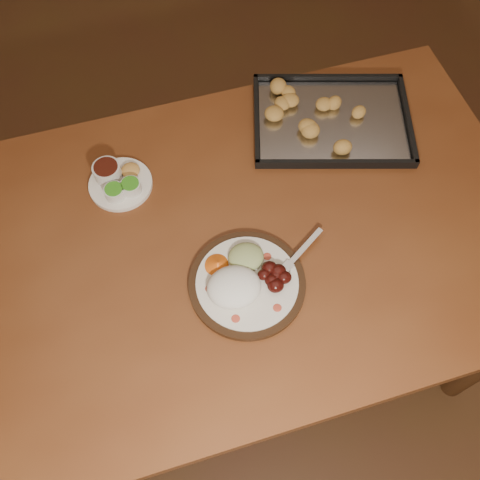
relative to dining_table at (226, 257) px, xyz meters
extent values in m
plane|color=#50291B|center=(0.07, 0.19, -0.65)|extent=(4.00, 4.00, 0.00)
cube|color=brown|center=(0.00, 0.00, 0.08)|extent=(1.59, 1.06, 0.04)
cylinder|color=#432714|center=(0.64, 0.45, -0.30)|extent=(0.07, 0.07, 0.71)
cylinder|color=black|center=(0.03, -0.13, 0.10)|extent=(0.26, 0.26, 0.02)
cylinder|color=silver|center=(0.03, -0.13, 0.11)|extent=(0.23, 0.23, 0.01)
ellipsoid|color=#BC412D|center=(-0.01, -0.21, 0.12)|extent=(0.02, 0.02, 0.00)
ellipsoid|color=#BC412D|center=(0.08, -0.20, 0.12)|extent=(0.02, 0.02, 0.00)
ellipsoid|color=#BC412D|center=(0.09, -0.07, 0.12)|extent=(0.02, 0.02, 0.00)
ellipsoid|color=#BC412D|center=(-0.06, -0.13, 0.12)|extent=(0.02, 0.02, 0.00)
ellipsoid|color=white|center=(0.00, -0.14, 0.13)|extent=(0.14, 0.13, 0.05)
ellipsoid|color=#410C09|center=(0.08, -0.14, 0.13)|extent=(0.03, 0.03, 0.03)
ellipsoid|color=#410C09|center=(0.10, -0.12, 0.13)|extent=(0.03, 0.03, 0.03)
ellipsoid|color=#410C09|center=(0.08, -0.11, 0.13)|extent=(0.03, 0.03, 0.03)
ellipsoid|color=#410C09|center=(0.11, -0.14, 0.13)|extent=(0.03, 0.03, 0.03)
ellipsoid|color=#410C09|center=(0.07, -0.12, 0.13)|extent=(0.03, 0.03, 0.03)
ellipsoid|color=#410C09|center=(0.10, -0.13, 0.13)|extent=(0.03, 0.03, 0.03)
ellipsoid|color=#410C09|center=(0.09, -0.15, 0.13)|extent=(0.03, 0.03, 0.03)
ellipsoid|color=tan|center=(0.04, -0.07, 0.13)|extent=(0.10, 0.09, 0.03)
cone|color=#D95913|center=(-0.03, -0.08, 0.12)|extent=(0.08, 0.08, 0.03)
cube|color=silver|center=(0.18, -0.07, 0.12)|extent=(0.11, 0.09, 0.00)
cube|color=silver|center=(0.12, -0.11, 0.12)|extent=(0.04, 0.04, 0.00)
cylinder|color=silver|center=(0.11, -0.13, 0.12)|extent=(0.02, 0.02, 0.00)
cylinder|color=silver|center=(0.11, -0.13, 0.12)|extent=(0.02, 0.02, 0.00)
cylinder|color=silver|center=(0.10, -0.12, 0.12)|extent=(0.02, 0.02, 0.00)
cylinder|color=silver|center=(0.10, -0.12, 0.12)|extent=(0.02, 0.02, 0.00)
cylinder|color=white|center=(-0.23, 0.20, 0.10)|extent=(0.16, 0.16, 0.01)
cylinder|color=silver|center=(-0.24, 0.16, 0.12)|extent=(0.05, 0.05, 0.03)
cylinder|color=#38911D|center=(-0.24, 0.16, 0.14)|extent=(0.04, 0.04, 0.00)
cylinder|color=silver|center=(-0.20, 0.17, 0.12)|extent=(0.05, 0.05, 0.03)
cylinder|color=#38911D|center=(-0.20, 0.17, 0.14)|extent=(0.04, 0.04, 0.00)
cylinder|color=silver|center=(-0.25, 0.22, 0.13)|extent=(0.07, 0.07, 0.04)
cylinder|color=#38110A|center=(-0.25, 0.22, 0.15)|extent=(0.06, 0.06, 0.00)
ellipsoid|color=#ECB353|center=(-0.20, 0.22, 0.12)|extent=(0.05, 0.05, 0.02)
cube|color=black|center=(0.34, 0.30, 0.10)|extent=(0.46, 0.37, 0.01)
cube|color=black|center=(0.37, 0.44, 0.11)|extent=(0.41, 0.09, 0.02)
cube|color=black|center=(0.31, 0.15, 0.11)|extent=(0.41, 0.09, 0.02)
cube|color=black|center=(0.54, 0.26, 0.11)|extent=(0.07, 0.30, 0.02)
cube|color=black|center=(0.14, 0.33, 0.11)|extent=(0.07, 0.30, 0.02)
cube|color=silver|center=(0.34, 0.30, 0.11)|extent=(0.43, 0.34, 0.00)
ellipsoid|color=#B48C3F|center=(0.39, 0.29, 0.12)|extent=(0.05, 0.04, 0.03)
ellipsoid|color=#B48C3F|center=(0.44, 0.31, 0.12)|extent=(0.06, 0.06, 0.03)
ellipsoid|color=#B48C3F|center=(0.38, 0.37, 0.12)|extent=(0.06, 0.06, 0.03)
ellipsoid|color=#B48C3F|center=(0.33, 0.35, 0.12)|extent=(0.05, 0.05, 0.03)
ellipsoid|color=#B48C3F|center=(0.29, 0.36, 0.12)|extent=(0.06, 0.06, 0.03)
ellipsoid|color=#B48C3F|center=(0.29, 0.31, 0.12)|extent=(0.06, 0.05, 0.03)
ellipsoid|color=#B48C3F|center=(0.23, 0.30, 0.12)|extent=(0.06, 0.05, 0.03)
ellipsoid|color=#B48C3F|center=(0.28, 0.24, 0.12)|extent=(0.06, 0.06, 0.03)
ellipsoid|color=#B48C3F|center=(0.31, 0.25, 0.12)|extent=(0.05, 0.05, 0.03)
ellipsoid|color=#B48C3F|center=(0.36, 0.22, 0.12)|extent=(0.06, 0.06, 0.03)
ellipsoid|color=#B48C3F|center=(0.38, 0.27, 0.12)|extent=(0.06, 0.06, 0.03)
camera|label=1|loc=(-0.07, -0.60, 1.20)|focal=40.00mm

